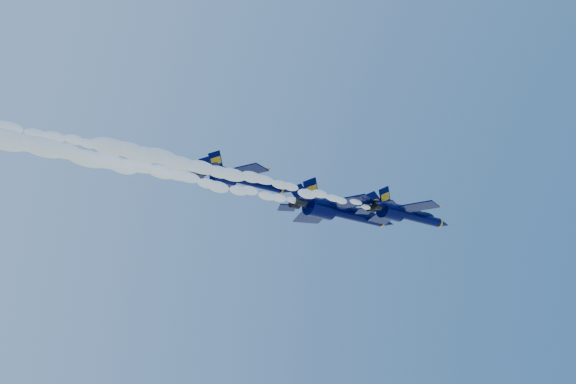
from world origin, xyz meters
TOP-DOWN VIEW (x-y plane):
  - jet_lead at (18.64, -9.97)m, footprint 16.45×13.50m
  - smoke_trail_jet_lead at (-8.55, -9.97)m, footprint 40.30×1.96m
  - jet_second at (11.07, -3.87)m, footprint 19.68×16.14m
  - smoke_trail_jet_second at (-17.49, -3.87)m, footprint 40.30×2.35m
  - jet_third at (-1.52, 3.20)m, footprint 16.22×13.31m
  - smoke_trail_jet_third at (-28.60, 3.20)m, footprint 40.30×1.94m

SIDE VIEW (x-z plane):
  - smoke_trail_jet_lead at x=-8.55m, z-range 148.38..150.14m
  - jet_lead at x=18.64m, z-range 146.63..152.74m
  - smoke_trail_jet_second at x=-17.49m, z-range 148.75..150.86m
  - jet_second at x=11.07m, z-range 146.61..153.92m
  - smoke_trail_jet_third at x=-28.60m, z-range 153.33..155.08m
  - jet_third at x=-1.52m, z-range 151.61..157.64m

